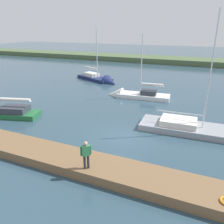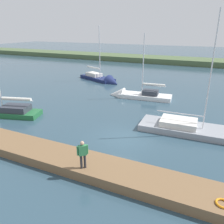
% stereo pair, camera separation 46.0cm
% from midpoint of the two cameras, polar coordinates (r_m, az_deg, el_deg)
% --- Properties ---
extents(ground_plane, '(200.00, 200.00, 0.00)m').
position_cam_midpoint_polar(ground_plane, '(17.81, 1.99, -6.65)').
color(ground_plane, '#2D4756').
extents(far_shoreline, '(180.00, 8.00, 2.40)m').
position_cam_midpoint_polar(far_shoreline, '(58.26, 18.02, 11.42)').
color(far_shoreline, '#4C603D').
rests_on(far_shoreline, ground_plane).
extents(dock_pier, '(27.79, 2.43, 0.59)m').
position_cam_midpoint_polar(dock_pier, '(14.03, -5.24, -13.47)').
color(dock_pier, brown).
rests_on(dock_pier, ground_plane).
extents(sailboat_inner_slip, '(7.87, 2.85, 8.48)m').
position_cam_midpoint_polar(sailboat_inner_slip, '(28.35, 4.80, 3.95)').
color(sailboat_inner_slip, white).
rests_on(sailboat_inner_slip, ground_plane).
extents(sailboat_far_left, '(10.07, 3.16, 10.70)m').
position_cam_midpoint_polar(sailboat_far_left, '(19.97, 23.73, -5.11)').
color(sailboat_far_left, gray).
rests_on(sailboat_far_left, ground_plane).
extents(sailboat_mid_channel, '(8.40, 5.29, 9.38)m').
position_cam_midpoint_polar(sailboat_mid_channel, '(36.85, -3.22, 7.98)').
color(sailboat_mid_channel, navy).
rests_on(sailboat_mid_channel, ground_plane).
extents(person_on_dock, '(0.49, 0.47, 1.69)m').
position_cam_midpoint_polar(person_on_dock, '(12.91, -7.54, -10.17)').
color(person_on_dock, '#28282D').
rests_on(person_on_dock, dock_pier).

